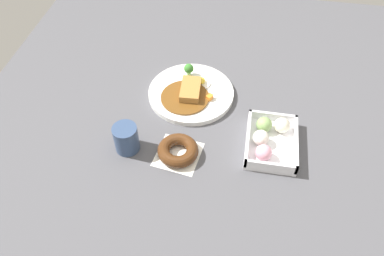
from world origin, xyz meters
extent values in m
plane|color=#4C4C51|center=(0.00, 0.00, 0.00)|extent=(1.60, 1.60, 0.00)
cylinder|color=white|center=(-0.12, -0.11, 0.01)|extent=(0.28, 0.28, 0.02)
cylinder|color=brown|center=(-0.08, -0.13, 0.02)|extent=(0.16, 0.16, 0.01)
cube|color=#A87538|center=(-0.11, -0.11, 0.04)|extent=(0.11, 0.07, 0.02)
cylinder|color=white|center=(-0.16, -0.09, 0.02)|extent=(0.07, 0.07, 0.00)
ellipsoid|color=yellow|center=(-0.16, -0.09, 0.03)|extent=(0.03, 0.03, 0.02)
cylinder|color=#8CB766|center=(-0.20, -0.13, 0.03)|extent=(0.01, 0.01, 0.02)
sphere|color=#387A2D|center=(-0.20, -0.13, 0.05)|extent=(0.03, 0.03, 0.03)
cube|color=orange|center=(-0.09, -0.05, 0.03)|extent=(0.02, 0.02, 0.02)
cube|color=orange|center=(-0.10, -0.05, 0.03)|extent=(0.02, 0.02, 0.02)
cube|color=white|center=(0.06, 0.15, 0.01)|extent=(0.20, 0.15, 0.01)
cube|color=white|center=(-0.04, 0.15, 0.03)|extent=(0.01, 0.15, 0.03)
cube|color=white|center=(0.15, 0.15, 0.03)|extent=(0.01, 0.15, 0.03)
cube|color=white|center=(0.06, 0.09, 0.03)|extent=(0.20, 0.01, 0.03)
cube|color=white|center=(0.06, 0.22, 0.03)|extent=(0.20, 0.01, 0.03)
sphere|color=#84A860|center=(0.01, 0.13, 0.04)|extent=(0.05, 0.05, 0.05)
sphere|color=silver|center=(0.06, 0.12, 0.04)|extent=(0.05, 0.05, 0.05)
sphere|color=pink|center=(0.11, 0.13, 0.04)|extent=(0.05, 0.05, 0.05)
sphere|color=#EFE5C6|center=(0.00, 0.18, 0.04)|extent=(0.05, 0.05, 0.05)
cube|color=white|center=(0.13, -0.11, 0.00)|extent=(0.14, 0.14, 0.00)
torus|color=#4C2B14|center=(0.13, -0.11, 0.02)|extent=(0.12, 0.12, 0.04)
cylinder|color=#33476B|center=(0.13, -0.26, 0.04)|extent=(0.07, 0.07, 0.09)
camera|label=1|loc=(0.77, 0.04, 0.87)|focal=35.06mm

